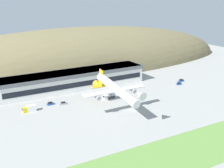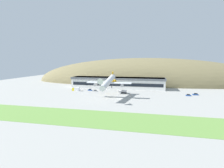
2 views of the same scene
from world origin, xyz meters
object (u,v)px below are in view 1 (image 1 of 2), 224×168
traffic_cone_0 (131,95)px  box_truck (30,109)px  service_car_1 (63,103)px  fuel_truck (109,96)px  service_car_2 (181,81)px  terminal_building (73,79)px  service_car_0 (50,104)px  service_car_3 (179,84)px  cargo_airplane (116,89)px  traffic_cone_1 (126,99)px

traffic_cone_0 → box_truck: bearing=175.1°
service_car_1 → fuel_truck: 27.64m
service_car_1 → service_car_2: (88.42, 0.67, 0.09)m
service_car_2 → traffic_cone_0: (-46.59, -6.84, -0.40)m
terminal_building → service_car_0: 31.62m
terminal_building → box_truck: 43.92m
service_car_3 → traffic_cone_0: 40.09m
cargo_airplane → traffic_cone_1: bearing=43.2°
service_car_1 → service_car_3: service_car_3 is taller
service_car_3 → box_truck: (-100.84, 3.39, 0.94)m
traffic_cone_1 → box_truck: bearing=170.0°
service_car_0 → traffic_cone_0: bearing=-10.9°
cargo_airplane → service_car_0: size_ratio=11.40×
cargo_airplane → service_car_1: cargo_airplane is taller
service_car_0 → box_truck: 13.44m
terminal_building → service_car_3: terminal_building is taller
service_car_3 → traffic_cone_0: bearing=-177.4°
service_car_1 → service_car_3: size_ratio=1.05×
terminal_building → traffic_cone_1: size_ratio=168.21×
fuel_truck → service_car_2: bearing=4.9°
cargo_airplane → traffic_cone_0: size_ratio=78.90×
terminal_building → traffic_cone_1: bearing=-62.4°
fuel_truck → traffic_cone_1: (7.67, -5.96, -1.23)m
traffic_cone_0 → service_car_3: bearing=2.6°
service_car_0 → fuel_truck: fuel_truck is taller
terminal_building → box_truck: terminal_building is taller
service_car_2 → service_car_0: bearing=178.6°
traffic_cone_1 → service_car_1: bearing=163.3°
fuel_truck → service_car_1: bearing=170.6°
service_car_0 → terminal_building: bearing=41.7°
service_car_2 → box_truck: bearing=-179.1°
terminal_building → service_car_1: terminal_building is taller
service_car_1 → terminal_building: bearing=54.3°
terminal_building → fuel_truck: bearing=-70.1°
service_car_0 → fuel_truck: size_ratio=0.55×
service_car_3 → box_truck: box_truck is taller
service_car_3 → traffic_cone_1: size_ratio=7.14×
terminal_building → service_car_2: terminal_building is taller
fuel_truck → cargo_airplane: bearing=-111.1°
service_car_0 → fuel_truck: 34.27m
terminal_building → box_truck: (-36.00, -24.66, -4.95)m
terminal_building → service_car_1: bearing=-125.7°
fuel_truck → terminal_building: bearing=109.9°
terminal_building → service_car_2: bearing=-17.9°
cargo_airplane → box_truck: 46.58m
service_car_1 → traffic_cone_0: size_ratio=7.46×
service_car_0 → traffic_cone_0: service_car_0 is taller
terminal_building → cargo_airplane: 49.33m
traffic_cone_1 → service_car_2: bearing=11.8°
service_car_3 → traffic_cone_0: service_car_3 is taller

